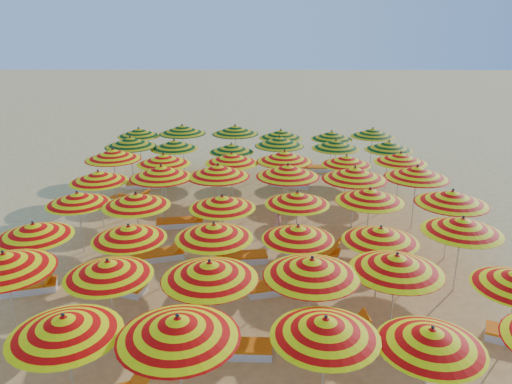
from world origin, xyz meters
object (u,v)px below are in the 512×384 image
umbrella_2 (178,328)px  lounger_5 (115,286)px  umbrella_40 (336,144)px  lounger_2 (333,335)px  umbrella_13 (129,232)px  umbrella_23 (452,197)px  umbrella_29 (417,172)px  umbrella_33 (285,156)px  umbrella_10 (396,263)px  umbrella_17 (462,225)px  lounger_12 (147,184)px  umbrella_15 (298,232)px  umbrella_24 (98,176)px  umbrella_3 (325,327)px  lounger_8 (239,257)px  umbrella_22 (370,195)px  umbrella_20 (222,202)px  umbrella_9 (312,267)px  umbrella_34 (347,160)px  umbrella_26 (218,171)px  lounger_13 (292,183)px  umbrella_1 (64,326)px  umbrella_46 (332,135)px  umbrella_32 (232,158)px  umbrella_25 (161,172)px  umbrella_8 (210,271)px  umbrella_18 (77,198)px  lounger_7 (158,255)px  umbrella_47 (373,132)px  umbrella_12 (34,230)px  umbrella_39 (279,141)px  lounger_1 (233,348)px  beachgoer_a (278,224)px  lounger_11 (131,200)px  umbrella_45 (281,134)px  umbrella_21 (297,198)px  umbrella_43 (182,129)px  umbrella_44 (235,130)px  lounger_10 (181,222)px  umbrella_27 (288,171)px  umbrella_41 (389,146)px  lounger_4 (26,287)px  lounger_9 (315,252)px  umbrella_14 (214,231)px  umbrella_6 (4,262)px  umbrella_35 (401,158)px  umbrella_36 (130,142)px  umbrella_19 (136,200)px  umbrella_31 (164,159)px  umbrella_38 (231,148)px  umbrella_7 (108,268)px  umbrella_4 (431,338)px

umbrella_2 → lounger_5: bearing=119.0°
umbrella_40 → lounger_2: umbrella_40 is taller
umbrella_13 → umbrella_23: umbrella_23 is taller
umbrella_29 → umbrella_33: bearing=153.8°
umbrella_10 → umbrella_17: (2.36, 2.27, -0.02)m
umbrella_40 → lounger_12: size_ratio=1.39×
umbrella_15 → umbrella_40: 9.60m
umbrella_24 → lounger_12: (0.61, 4.52, -1.79)m
umbrella_3 → lounger_8: umbrella_3 is taller
umbrella_22 → umbrella_23: size_ratio=1.03×
umbrella_10 → umbrella_20: (-4.30, 4.22, -0.11)m
umbrella_9 → umbrella_17: 4.99m
umbrella_34 → umbrella_2: bearing=-112.4°
umbrella_26 → lounger_13: size_ratio=1.45×
umbrella_1 → umbrella_15: umbrella_1 is taller
umbrella_46 → umbrella_32: bearing=-134.6°
umbrella_25 → umbrella_9: bearing=-56.0°
umbrella_8 → umbrella_18: 6.92m
umbrella_8 → lounger_8: bearing=84.5°
umbrella_20 → lounger_7: (-2.08, -0.08, -1.78)m
lounger_13 → umbrella_17: bearing=-49.0°
umbrella_8 → umbrella_47: (6.56, 14.25, -0.03)m
umbrella_12 → lounger_13: bearing=51.6°
umbrella_39 → lounger_1: umbrella_39 is taller
umbrella_8 → beachgoer_a: umbrella_8 is taller
lounger_5 → lounger_11: same height
umbrella_45 → umbrella_21: bearing=-88.7°
umbrella_43 → umbrella_44: size_ratio=0.83×
umbrella_40 → lounger_10: 7.99m
umbrella_27 → umbrella_41: (4.66, 4.38, -0.16)m
umbrella_23 → umbrella_25: bearing=165.4°
lounger_4 → lounger_9: same height
umbrella_23 → umbrella_14: bearing=-161.9°
umbrella_6 → umbrella_47: 17.95m
umbrella_14 → umbrella_35: umbrella_35 is taller
umbrella_40 → umbrella_35: bearing=-43.8°
umbrella_18 → umbrella_39: bearing=46.4°
umbrella_36 → umbrella_22: bearing=-35.8°
umbrella_44 → umbrella_45: 2.25m
umbrella_19 → umbrella_26: 3.52m
umbrella_34 → umbrella_35: (2.16, -0.03, 0.12)m
lounger_1 → umbrella_31: bearing=-69.6°
umbrella_8 → lounger_4: bearing=155.5°
umbrella_41 → umbrella_31: bearing=-166.1°
umbrella_32 → umbrella_38: umbrella_32 is taller
umbrella_3 → umbrella_23: umbrella_23 is taller
umbrella_33 → umbrella_39: size_ratio=0.95×
lounger_2 → umbrella_33: bearing=89.6°
umbrella_22 → lounger_1: size_ratio=1.59×
umbrella_7 → umbrella_4: bearing=-20.5°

